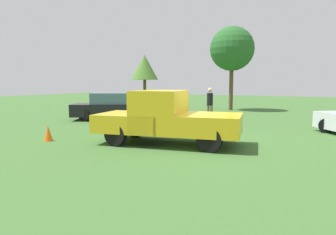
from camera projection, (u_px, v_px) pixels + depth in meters
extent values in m
plane|color=#3D662D|center=(200.00, 143.00, 10.36)|extent=(80.00, 80.00, 0.00)
cylinder|color=black|center=(217.00, 131.00, 10.48)|extent=(0.77, 0.22, 0.77)
cylinder|color=black|center=(209.00, 140.00, 8.89)|extent=(0.77, 0.22, 0.77)
cylinder|color=black|center=(136.00, 127.00, 11.36)|extent=(0.77, 0.22, 0.77)
cylinder|color=black|center=(116.00, 134.00, 9.77)|extent=(0.77, 0.22, 0.77)
cube|color=gold|center=(211.00, 124.00, 9.67)|extent=(2.23, 2.27, 0.64)
cube|color=gold|center=(160.00, 111.00, 10.12)|extent=(1.85, 2.20, 1.40)
cube|color=slate|center=(160.00, 98.00, 10.07)|extent=(1.59, 2.01, 0.48)
cube|color=gold|center=(134.00, 122.00, 10.45)|extent=(2.61, 2.33, 0.60)
cube|color=silver|center=(239.00, 134.00, 9.44)|extent=(0.44, 1.88, 0.16)
cylinder|color=black|center=(326.00, 126.00, 12.37)|extent=(0.60, 0.20, 0.60)
cylinder|color=black|center=(144.00, 112.00, 17.57)|extent=(0.71, 0.20, 0.71)
cylinder|color=black|center=(142.00, 115.00, 16.12)|extent=(0.71, 0.20, 0.71)
cylinder|color=black|center=(91.00, 112.00, 17.51)|extent=(0.71, 0.20, 0.71)
cylinder|color=black|center=(85.00, 115.00, 16.06)|extent=(0.71, 0.20, 0.71)
cube|color=black|center=(115.00, 110.00, 16.79)|extent=(4.94, 3.69, 0.68)
cube|color=slate|center=(111.00, 98.00, 16.71)|extent=(2.53, 2.29, 0.60)
cylinder|color=#7A6B51|center=(211.00, 114.00, 15.95)|extent=(0.14, 0.14, 0.87)
cylinder|color=#7A6B51|center=(208.00, 113.00, 16.05)|extent=(0.14, 0.14, 0.87)
cylinder|color=black|center=(210.00, 99.00, 15.91)|extent=(0.35, 0.35, 0.65)
sphere|color=beige|center=(210.00, 90.00, 15.85)|extent=(0.24, 0.24, 0.24)
cylinder|color=brown|center=(145.00, 91.00, 31.12)|extent=(0.31, 0.31, 2.39)
cone|color=#4C7A2D|center=(145.00, 67.00, 30.83)|extent=(2.79, 2.79, 2.54)
cylinder|color=brown|center=(231.00, 86.00, 22.73)|extent=(0.30, 0.30, 3.61)
sphere|color=#286028|center=(232.00, 49.00, 22.40)|extent=(3.30, 3.30, 3.30)
cone|color=orange|center=(48.00, 133.00, 10.65)|extent=(0.32, 0.32, 0.55)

